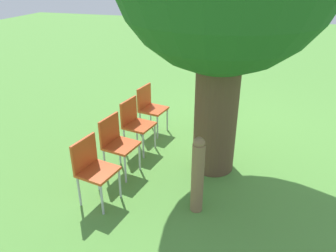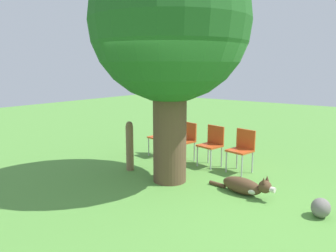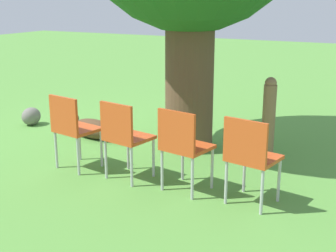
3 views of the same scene
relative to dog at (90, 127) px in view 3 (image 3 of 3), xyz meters
name	(u,v)px [view 3 (image 3 of 3)]	position (x,y,z in m)	size (l,w,h in m)	color
ground_plane	(131,134)	(-0.40, 0.43, -0.15)	(30.00, 30.00, 0.00)	#56933D
dog	(90,127)	(0.00, 0.00, 0.00)	(0.36, 1.26, 0.40)	#513823
fence_post	(269,119)	(-0.20, 2.50, 0.38)	(0.16, 0.16, 1.04)	#846647
red_chair_0	(72,126)	(1.09, 0.58, 0.37)	(0.49, 0.51, 0.88)	#D14C1E
red_chair_1	(124,134)	(1.10, 1.29, 0.37)	(0.49, 0.51, 0.88)	#D14C1E
red_chair_2	(183,143)	(1.11, 1.99, 0.37)	(0.49, 0.51, 0.88)	#D14C1E
red_chair_3	(250,154)	(1.11, 2.69, 0.37)	(0.49, 0.51, 0.88)	#D14C1E
garden_rock	(31,116)	(-0.13, -1.21, -0.01)	(0.31, 0.26, 0.28)	slate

